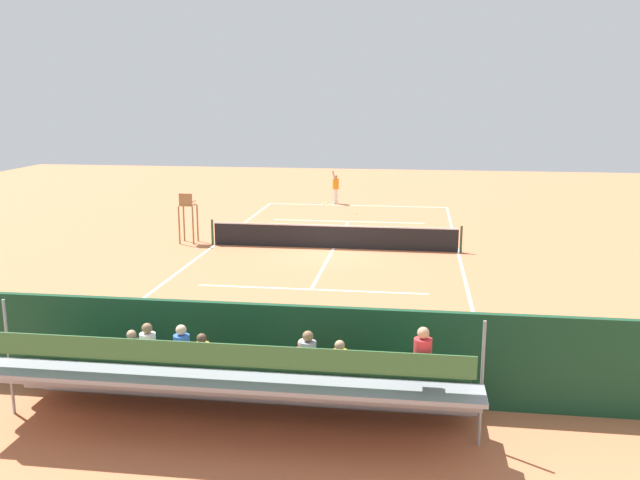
{
  "coord_description": "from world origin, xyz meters",
  "views": [
    {
      "loc": [
        -3.24,
        27.06,
        6.2
      ],
      "look_at": [
        0.0,
        4.0,
        1.2
      ],
      "focal_mm": 38.42,
      "sensor_mm": 36.0,
      "label": 1
    }
  ],
  "objects_px": {
    "courtside_bench": "(337,361)",
    "tennis_player": "(336,186)",
    "tennis_net": "(334,236)",
    "equipment_bag": "(247,374)",
    "umpire_chair": "(188,212)",
    "tennis_ball_near": "(357,213)",
    "bleacher_stand": "(239,379)",
    "tennis_racket": "(325,203)"
  },
  "relations": [
    {
      "from": "tennis_net",
      "to": "umpire_chair",
      "type": "relative_size",
      "value": 4.81
    },
    {
      "from": "courtside_bench",
      "to": "tennis_racket",
      "type": "bearing_deg",
      "value": -81.81
    },
    {
      "from": "equipment_bag",
      "to": "tennis_ball_near",
      "type": "distance_m",
      "value": 21.6
    },
    {
      "from": "tennis_player",
      "to": "tennis_ball_near",
      "type": "xyz_separation_m",
      "value": [
        -1.5,
        3.3,
        -0.98
      ]
    },
    {
      "from": "umpire_chair",
      "to": "tennis_ball_near",
      "type": "bearing_deg",
      "value": -128.68
    },
    {
      "from": "umpire_chair",
      "to": "tennis_player",
      "type": "bearing_deg",
      "value": -113.53
    },
    {
      "from": "courtside_bench",
      "to": "equipment_bag",
      "type": "xyz_separation_m",
      "value": [
        1.96,
        0.13,
        -0.38
      ]
    },
    {
      "from": "courtside_bench",
      "to": "tennis_player",
      "type": "xyz_separation_m",
      "value": [
        2.94,
        -24.77,
        0.46
      ]
    },
    {
      "from": "tennis_net",
      "to": "courtside_bench",
      "type": "bearing_deg",
      "value": 97.17
    },
    {
      "from": "courtside_bench",
      "to": "tennis_racket",
      "type": "distance_m",
      "value": 24.99
    },
    {
      "from": "umpire_chair",
      "to": "courtside_bench",
      "type": "xyz_separation_m",
      "value": [
        -7.87,
        13.44,
        -0.76
      ]
    },
    {
      "from": "umpire_chair",
      "to": "equipment_bag",
      "type": "bearing_deg",
      "value": 113.55
    },
    {
      "from": "tennis_player",
      "to": "tennis_ball_near",
      "type": "height_order",
      "value": "tennis_player"
    },
    {
      "from": "bleacher_stand",
      "to": "tennis_player",
      "type": "height_order",
      "value": "bleacher_stand"
    },
    {
      "from": "bleacher_stand",
      "to": "tennis_ball_near",
      "type": "relative_size",
      "value": 137.27
    },
    {
      "from": "umpire_chair",
      "to": "courtside_bench",
      "type": "bearing_deg",
      "value": 120.35
    },
    {
      "from": "courtside_bench",
      "to": "tennis_ball_near",
      "type": "bearing_deg",
      "value": -86.16
    },
    {
      "from": "bleacher_stand",
      "to": "equipment_bag",
      "type": "xyz_separation_m",
      "value": [
        0.32,
        -1.92,
        -0.75
      ]
    },
    {
      "from": "umpire_chair",
      "to": "tennis_racket",
      "type": "relative_size",
      "value": 3.76
    },
    {
      "from": "bleacher_stand",
      "to": "tennis_net",
      "type": "bearing_deg",
      "value": -89.86
    },
    {
      "from": "umpire_chair",
      "to": "courtside_bench",
      "type": "height_order",
      "value": "umpire_chair"
    },
    {
      "from": "tennis_net",
      "to": "equipment_bag",
      "type": "xyz_separation_m",
      "value": [
        0.29,
        13.4,
        -0.32
      ]
    },
    {
      "from": "umpire_chair",
      "to": "tennis_ball_near",
      "type": "xyz_separation_m",
      "value": [
        -6.43,
        -8.03,
        -1.28
      ]
    },
    {
      "from": "tennis_net",
      "to": "courtside_bench",
      "type": "distance_m",
      "value": 13.38
    },
    {
      "from": "tennis_ball_near",
      "to": "equipment_bag",
      "type": "bearing_deg",
      "value": 88.63
    },
    {
      "from": "tennis_player",
      "to": "umpire_chair",
      "type": "bearing_deg",
      "value": 66.47
    },
    {
      "from": "courtside_bench",
      "to": "equipment_bag",
      "type": "distance_m",
      "value": 2.0
    },
    {
      "from": "tennis_net",
      "to": "bleacher_stand",
      "type": "bearing_deg",
      "value": 90.14
    },
    {
      "from": "tennis_net",
      "to": "tennis_player",
      "type": "xyz_separation_m",
      "value": [
        1.27,
        -11.49,
        0.51
      ]
    },
    {
      "from": "bleacher_stand",
      "to": "courtside_bench",
      "type": "relative_size",
      "value": 5.03
    },
    {
      "from": "courtside_bench",
      "to": "tennis_player",
      "type": "relative_size",
      "value": 0.93
    },
    {
      "from": "tennis_net",
      "to": "tennis_racket",
      "type": "bearing_deg",
      "value": -80.63
    },
    {
      "from": "tennis_net",
      "to": "umpire_chair",
      "type": "bearing_deg",
      "value": -1.54
    },
    {
      "from": "tennis_net",
      "to": "tennis_ball_near",
      "type": "distance_m",
      "value": 8.21
    },
    {
      "from": "equipment_bag",
      "to": "tennis_player",
      "type": "xyz_separation_m",
      "value": [
        0.98,
        -24.89,
        0.84
      ]
    },
    {
      "from": "equipment_bag",
      "to": "tennis_racket",
      "type": "bearing_deg",
      "value": -86.31
    },
    {
      "from": "courtside_bench",
      "to": "tennis_player",
      "type": "distance_m",
      "value": 24.94
    },
    {
      "from": "tennis_net",
      "to": "equipment_bag",
      "type": "bearing_deg",
      "value": 88.77
    },
    {
      "from": "tennis_player",
      "to": "tennis_net",
      "type": "bearing_deg",
      "value": 96.3
    },
    {
      "from": "bleacher_stand",
      "to": "tennis_ball_near",
      "type": "xyz_separation_m",
      "value": [
        -0.19,
        -23.52,
        -0.9
      ]
    },
    {
      "from": "tennis_ball_near",
      "to": "tennis_player",
      "type": "bearing_deg",
      "value": -65.56
    },
    {
      "from": "tennis_player",
      "to": "equipment_bag",
      "type": "bearing_deg",
      "value": 92.25
    }
  ]
}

